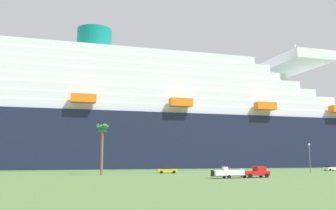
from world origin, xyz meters
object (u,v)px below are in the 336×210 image
Objects in this scene: parked_car_white_van at (331,168)px; street_lamp at (309,153)px; parked_car_yellow_taxi at (167,170)px; small_boat_on_trailer at (231,173)px; palm_tree at (102,133)px; pickup_truck at (256,172)px; cruise_ship at (161,123)px.

street_lamp is at bearing -142.75° from parked_car_white_van.
street_lamp is at bearing -13.90° from parked_car_yellow_taxi.
small_boat_on_trailer is 1.73× the size of parked_car_yellow_taxi.
parked_car_yellow_taxi is at bearing 14.89° from palm_tree.
pickup_truck is at bearing -66.04° from parked_car_yellow_taxi.
pickup_truck is 1.17× the size of parked_car_white_van.
palm_tree is 2.32× the size of parked_car_yellow_taxi.
palm_tree is 2.35× the size of parked_car_white_van.
palm_tree is (-28.78, -56.39, -8.06)m from cruise_ship.
pickup_truck reaches higher than parked_car_yellow_taxi.
cruise_ship reaches higher than pickup_truck.
cruise_ship is at bearing 129.38° from parked_car_white_van.
parked_car_white_van is (46.15, 29.08, -0.13)m from small_boat_on_trailer.
street_lamp reaches higher than parked_car_yellow_taxi.
small_boat_on_trailer is (-5.60, -0.47, -0.08)m from pickup_truck.
palm_tree reaches higher than parked_car_white_van.
pickup_truck is 5.62m from small_boat_on_trailer.
parked_car_white_van is (68.30, 8.23, -8.63)m from palm_tree.
parked_car_yellow_taxi is at bearing 102.13° from small_boat_on_trailer.
small_boat_on_trailer reaches higher than parked_car_white_van.
cruise_ship is 46.03× the size of parked_car_yellow_taxi.
parked_car_white_van is (16.42, 12.49, -4.07)m from street_lamp.
cruise_ship is 30.96× the size of street_lamp.
pickup_truck reaches higher than small_boat_on_trailer.
parked_car_white_van is at bearing -50.62° from cruise_ship.
small_boat_on_trailer is 0.75× the size of palm_tree.
pickup_truck is 35.45m from palm_tree.
street_lamp is (51.88, -4.25, -4.56)m from palm_tree.
small_boat_on_trailer is 31.59m from palm_tree.
pickup_truck is 29.28m from street_lamp.
palm_tree reaches higher than pickup_truck.
pickup_truck is (-1.02, -76.77, -16.48)m from cruise_ship.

